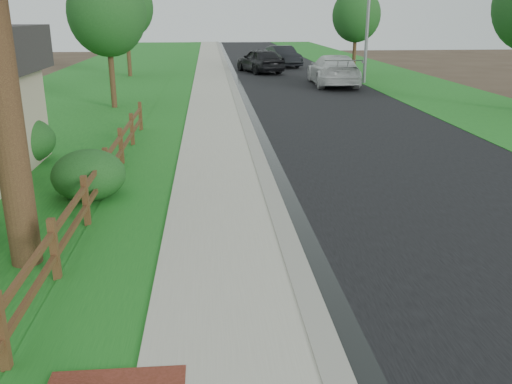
{
  "coord_description": "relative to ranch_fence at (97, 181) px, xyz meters",
  "views": [
    {
      "loc": [
        -1.03,
        -5.49,
        4.21
      ],
      "look_at": [
        -0.13,
        4.89,
        0.76
      ],
      "focal_mm": 38.0,
      "sensor_mm": 36.0,
      "label": 1
    }
  ],
  "objects": [
    {
      "name": "ranch_fence",
      "position": [
        0.0,
        0.0,
        0.0
      ],
      "size": [
        0.12,
        16.92,
        1.1
      ],
      "color": "#492C18",
      "rests_on": "ground"
    },
    {
      "name": "white_suv",
      "position": [
        10.14,
        21.12,
        0.32
      ],
      "size": [
        2.86,
        6.42,
        1.83
      ],
      "primitive_type": "imported",
      "rotation": [
        0.0,
        0.0,
        3.09
      ],
      "color": "silver",
      "rests_on": "road"
    },
    {
      "name": "sidewalk",
      "position": [
        2.7,
        28.6,
        -0.57
      ],
      "size": [
        2.2,
        90.0,
        0.1
      ],
      "primitive_type": "cube",
      "color": "#A7A392",
      "rests_on": "ground"
    },
    {
      "name": "shrub_b",
      "position": [
        -0.3,
        0.59,
        -0.02
      ],
      "size": [
        2.24,
        2.24,
        1.2
      ],
      "primitive_type": "ellipsoid",
      "rotation": [
        0.0,
        0.0,
        -0.41
      ],
      "color": "#184217",
      "rests_on": "ground"
    },
    {
      "name": "verge_far",
      "position": [
        15.1,
        28.6,
        -0.6
      ],
      "size": [
        6.0,
        90.0,
        0.04
      ],
      "primitive_type": "cube",
      "color": "#1A5E1C",
      "rests_on": "ground"
    },
    {
      "name": "boulder",
      "position": [
        -0.3,
        1.47,
        -0.24
      ],
      "size": [
        1.28,
        1.05,
        0.76
      ],
      "primitive_type": "ellipsoid",
      "rotation": [
        0.0,
        0.0,
        0.18
      ],
      "color": "brown",
      "rests_on": "ground"
    },
    {
      "name": "dark_car_mid",
      "position": [
        6.39,
        28.93,
        0.29
      ],
      "size": [
        3.58,
        5.58,
        1.77
      ],
      "primitive_type": "imported",
      "rotation": [
        0.0,
        0.0,
        3.45
      ],
      "color": "black",
      "rests_on": "road"
    },
    {
      "name": "wet_gutter",
      "position": [
        4.35,
        28.6,
        -0.6
      ],
      "size": [
        0.5,
        90.0,
        0.0
      ],
      "primitive_type": "cube",
      "color": "black",
      "rests_on": "road"
    },
    {
      "name": "road",
      "position": [
        8.2,
        28.6,
        -0.61
      ],
      "size": [
        8.0,
        90.0,
        0.02
      ],
      "primitive_type": "cube",
      "color": "black",
      "rests_on": "ground"
    },
    {
      "name": "lawn_near",
      "position": [
        -4.4,
        28.6,
        -0.6
      ],
      "size": [
        9.0,
        90.0,
        0.04
      ],
      "primitive_type": "cube",
      "color": "#1A5E1C",
      "rests_on": "ground"
    },
    {
      "name": "tree_mid_right",
      "position": [
        12.6,
        25.71,
        3.45
      ],
      "size": [
        3.23,
        3.23,
        5.86
      ],
      "color": "#392217",
      "rests_on": "ground"
    },
    {
      "name": "grass_strip",
      "position": [
        0.8,
        28.6,
        -0.59
      ],
      "size": [
        1.6,
        90.0,
        0.06
      ],
      "primitive_type": "cube",
      "color": "#1A5E1C",
      "rests_on": "ground"
    },
    {
      "name": "tree_near_left",
      "position": [
        -1.84,
        13.79,
        3.6
      ],
      "size": [
        3.46,
        3.46,
        6.13
      ],
      "color": "#392217",
      "rests_on": "ground"
    },
    {
      "name": "ground",
      "position": [
        3.6,
        -6.4,
        -0.62
      ],
      "size": [
        120.0,
        120.0,
        0.0
      ],
      "primitive_type": "plane",
      "color": "#3B2D20"
    },
    {
      "name": "dark_car_far",
      "position": [
        8.68,
        33.58,
        0.22
      ],
      "size": [
        2.81,
        5.25,
        1.64
      ],
      "primitive_type": "imported",
      "rotation": [
        0.0,
        0.0,
        0.22
      ],
      "color": "black",
      "rests_on": "road"
    },
    {
      "name": "shrub_c",
      "position": [
        -2.9,
        4.05,
        0.06
      ],
      "size": [
        2.38,
        2.38,
        1.36
      ],
      "primitive_type": "ellipsoid",
      "rotation": [
        0.0,
        0.0,
        -0.31
      ],
      "color": "#184217",
      "rests_on": "ground"
    },
    {
      "name": "curb",
      "position": [
        4.0,
        28.6,
        -0.56
      ],
      "size": [
        0.4,
        90.0,
        0.12
      ],
      "primitive_type": "cube",
      "color": "gray",
      "rests_on": "ground"
    },
    {
      "name": "tree_mid_left",
      "position": [
        -2.88,
        27.09,
        3.97
      ],
      "size": [
        3.72,
        3.72,
        6.64
      ],
      "color": "#392217",
      "rests_on": "ground"
    }
  ]
}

